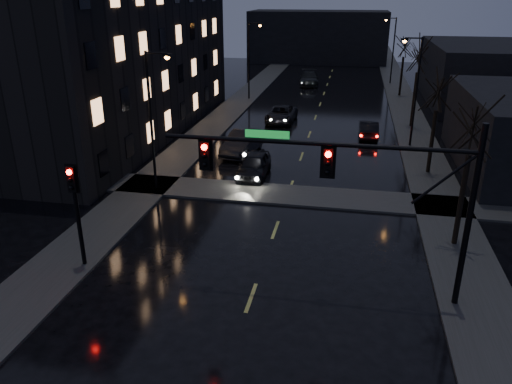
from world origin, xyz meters
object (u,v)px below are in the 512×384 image
at_px(oncoming_car_c, 281,114).
at_px(lead_car, 369,129).
at_px(oncoming_car_b, 243,143).
at_px(oncoming_car_d, 309,78).
at_px(oncoming_car_a, 254,165).

distance_m(oncoming_car_c, lead_car, 8.47).
bearing_deg(oncoming_car_b, oncoming_car_c, 90.04).
bearing_deg(lead_car, oncoming_car_b, 33.51).
xyz_separation_m(oncoming_car_b, oncoming_car_c, (1.38, 9.92, -0.13)).
bearing_deg(oncoming_car_d, oncoming_car_b, -99.50).
distance_m(oncoming_car_b, oncoming_car_c, 10.02).
bearing_deg(oncoming_car_b, oncoming_car_d, 94.07).
bearing_deg(oncoming_car_b, oncoming_car_a, -61.07).
height_order(oncoming_car_a, oncoming_car_c, oncoming_car_a).
height_order(oncoming_car_b, oncoming_car_c, oncoming_car_b).
xyz_separation_m(oncoming_car_d, lead_car, (6.98, -23.37, -0.14)).
xyz_separation_m(oncoming_car_a, oncoming_car_b, (-1.73, 4.51, 0.09)).
distance_m(oncoming_car_a, oncoming_car_d, 34.07).
height_order(oncoming_car_c, lead_car, oncoming_car_c).
bearing_deg(oncoming_car_c, lead_car, -24.08).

